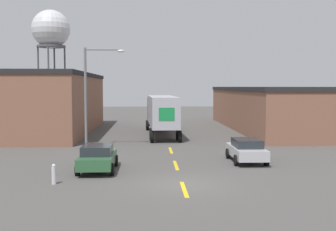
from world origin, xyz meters
name	(u,v)px	position (x,y,z in m)	size (l,w,h in m)	color
ground_plane	(182,184)	(0.00, 0.00, 0.00)	(160.00, 160.00, 0.00)	#4C4947
road_centerline	(176,165)	(0.00, 4.93, 0.00)	(0.20, 14.92, 0.01)	gold
warehouse_left	(40,103)	(-12.94, 24.15, 3.07)	(10.83, 22.49, 6.12)	brown
warehouse_right	(284,108)	(13.53, 26.27, 2.36)	(12.02, 27.42, 4.71)	brown
semi_truck	(161,111)	(-0.41, 20.96, 2.32)	(3.13, 13.16, 3.82)	black
parked_car_left_near	(98,157)	(-4.51, 3.47, 0.78)	(2.05, 4.21, 1.47)	#2D5B38
parked_car_right_near	(246,150)	(4.51, 5.87, 0.78)	(2.05, 4.21, 1.47)	#B2B2B7
water_tower	(51,30)	(-17.88, 51.44, 14.12)	(6.30, 6.30, 17.47)	#47474C
street_lamp	(91,89)	(-6.06, 12.30, 4.54)	(3.09, 0.32, 7.70)	slate
fire_hydrant	(54,174)	(-6.24, 0.29, 0.49)	(0.22, 0.22, 1.00)	silver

